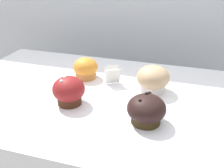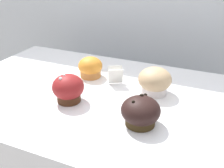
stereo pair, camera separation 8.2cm
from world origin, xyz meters
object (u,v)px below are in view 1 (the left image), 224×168
muffin_front_left (86,69)px  muffin_front_center (146,110)px  muffin_back_left (153,79)px  muffin_back_right (69,91)px

muffin_front_left → muffin_front_center: bearing=-39.8°
muffin_front_center → muffin_back_left: 0.19m
muffin_back_right → muffin_front_left: muffin_back_right is taller
muffin_front_center → muffin_back_right: 0.24m
muffin_back_left → muffin_back_right: 0.28m
muffin_front_center → muffin_back_left: (-0.01, 0.19, 0.01)m
muffin_back_left → muffin_back_right: size_ratio=1.10×
muffin_back_right → muffin_front_left: bearing=97.0°
muffin_back_left → muffin_back_right: (-0.23, -0.15, -0.00)m
muffin_back_left → muffin_back_right: muffin_back_right is taller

